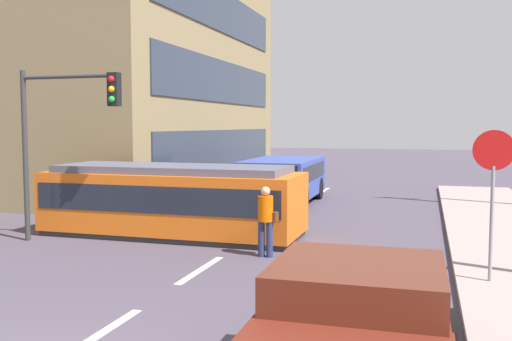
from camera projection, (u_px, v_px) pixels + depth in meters
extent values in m
plane|color=#49404F|center=(254.00, 235.00, 16.06)|extent=(120.00, 120.00, 0.00)
cube|color=silver|center=(98.00, 335.00, 8.42)|extent=(0.16, 2.40, 0.01)
cube|color=silver|center=(201.00, 270.00, 12.24)|extent=(0.16, 2.40, 0.01)
cube|color=silver|center=(296.00, 208.00, 21.22)|extent=(0.16, 2.40, 0.01)
cube|color=silver|center=(324.00, 191.00, 26.95)|extent=(0.16, 2.40, 0.01)
cube|color=#8B7850|center=(57.00, 60.00, 28.89)|extent=(17.82, 17.07, 12.80)
cube|color=#2D3847|center=(223.00, 150.00, 26.69)|extent=(0.06, 14.51, 1.92)
cube|color=#2D3847|center=(223.00, 82.00, 26.43)|extent=(0.06, 14.51, 1.92)
cube|color=#2D3847|center=(223.00, 11.00, 26.18)|extent=(0.06, 14.51, 1.92)
cube|color=orange|center=(173.00, 201.00, 16.06)|extent=(7.29, 2.55, 1.63)
cube|color=#2D2D2D|center=(173.00, 232.00, 16.13)|extent=(7.15, 2.42, 0.15)
cube|color=#535467|center=(172.00, 169.00, 15.98)|extent=(6.56, 2.17, 0.20)
cube|color=#1E232D|center=(172.00, 194.00, 16.04)|extent=(7.00, 2.58, 0.72)
cube|color=#384999|center=(283.00, 177.00, 22.66)|extent=(2.56, 5.23, 1.46)
cube|color=black|center=(267.00, 177.00, 20.20)|extent=(2.25, 0.15, 0.88)
cube|color=black|center=(283.00, 171.00, 22.64)|extent=(2.59, 4.45, 0.58)
cylinder|color=black|center=(273.00, 197.00, 21.11)|extent=(2.56, 0.93, 0.90)
cylinder|color=black|center=(292.00, 187.00, 24.30)|extent=(2.56, 0.93, 0.90)
cylinder|color=navy|center=(261.00, 239.00, 13.46)|extent=(0.16, 0.16, 0.85)
cylinder|color=navy|center=(270.00, 239.00, 13.40)|extent=(0.16, 0.16, 0.85)
cylinder|color=#E15905|center=(265.00, 209.00, 13.37)|extent=(0.36, 0.36, 0.60)
sphere|color=tan|center=(266.00, 191.00, 13.34)|extent=(0.22, 0.22, 0.22)
cube|color=#5D2A14|center=(275.00, 217.00, 13.37)|extent=(0.13, 0.21, 0.24)
cube|color=#5B2618|center=(358.00, 286.00, 6.50)|extent=(1.92, 1.92, 0.55)
cylinder|color=black|center=(291.00, 324.00, 7.76)|extent=(0.29, 0.80, 0.80)
cylinder|color=black|center=(445.00, 340.00, 7.21)|extent=(0.29, 0.80, 0.80)
cube|color=black|center=(141.00, 196.00, 20.81)|extent=(1.83, 4.56, 0.55)
cube|color=black|center=(139.00, 184.00, 20.62)|extent=(1.64, 2.52, 0.40)
cylinder|color=black|center=(137.00, 196.00, 22.35)|extent=(0.23, 0.64, 0.64)
cylinder|color=black|center=(178.00, 198.00, 21.90)|extent=(0.23, 0.64, 0.64)
cylinder|color=black|center=(101.00, 206.00, 19.75)|extent=(0.23, 0.64, 0.64)
cylinder|color=black|center=(146.00, 207.00, 19.29)|extent=(0.23, 0.64, 0.64)
cylinder|color=gray|center=(491.00, 224.00, 10.79)|extent=(0.07, 0.07, 2.20)
cylinder|color=red|center=(494.00, 150.00, 10.68)|extent=(0.76, 0.04, 0.76)
cylinder|color=#333333|center=(25.00, 156.00, 15.20)|extent=(0.14, 0.14, 4.55)
cylinder|color=#333333|center=(67.00, 77.00, 14.65)|extent=(2.72, 0.10, 0.10)
cube|color=black|center=(114.00, 89.00, 14.29)|extent=(0.28, 0.24, 0.84)
sphere|color=red|center=(111.00, 79.00, 14.14)|extent=(0.16, 0.16, 0.16)
sphere|color=gold|center=(112.00, 89.00, 14.16)|extent=(0.16, 0.16, 0.16)
sphere|color=green|center=(112.00, 99.00, 14.18)|extent=(0.16, 0.16, 0.16)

